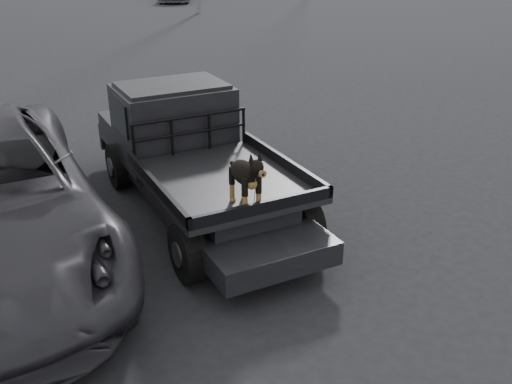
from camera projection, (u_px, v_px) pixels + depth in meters
ground at (277, 240)px, 8.03m from camera, size 120.00×120.00×0.00m
flatbed_ute at (198, 184)px, 8.68m from camera, size 2.00×5.40×0.92m
ute_cab at (173, 111)px, 9.07m from camera, size 1.72×1.30×0.88m
headache_rack at (191, 134)px, 8.53m from camera, size 1.80×0.08×0.55m
dog at (245, 178)px, 6.79m from camera, size 0.32×0.60×0.74m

